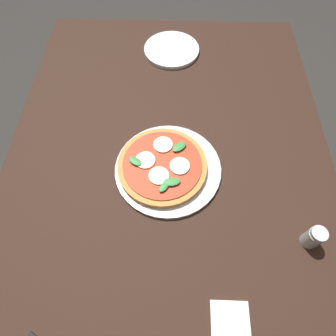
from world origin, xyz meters
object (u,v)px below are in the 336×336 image
(dining_table, at_px, (169,165))
(plate_white, at_px, (173,50))
(napkin, at_px, (231,332))
(pizza, at_px, (162,165))
(pepper_shaker, at_px, (314,237))
(serving_tray, at_px, (168,169))

(dining_table, bearing_deg, plate_white, -0.46)
(dining_table, height_order, napkin, napkin)
(pizza, relative_size, napkin, 2.05)
(pepper_shaker, bearing_deg, napkin, 133.99)
(plate_white, height_order, napkin, plate_white)
(pizza, bearing_deg, napkin, -158.01)
(plate_white, relative_size, napkin, 1.68)
(napkin, bearing_deg, serving_tray, 20.01)
(pizza, distance_m, napkin, 0.46)
(pepper_shaker, bearing_deg, plate_white, 26.30)
(serving_tray, height_order, napkin, serving_tray)
(dining_table, distance_m, napkin, 0.53)
(napkin, bearing_deg, pizza, 21.99)
(dining_table, bearing_deg, napkin, -162.80)
(napkin, bearing_deg, pepper_shaker, -46.01)
(dining_table, relative_size, pepper_shaker, 18.45)
(serving_tray, distance_m, pepper_shaker, 0.43)
(napkin, distance_m, pepper_shaker, 0.31)
(dining_table, distance_m, pepper_shaker, 0.49)
(plate_white, bearing_deg, dining_table, 179.54)
(serving_tray, xyz_separation_m, plate_white, (0.55, -0.00, 0.00))
(pizza, relative_size, plate_white, 1.22)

